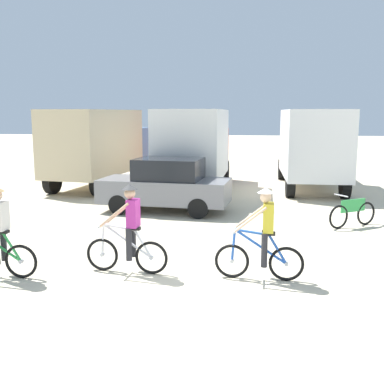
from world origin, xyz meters
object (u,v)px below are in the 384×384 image
object	(u,v)px
cyclist_cowboy_hat	(129,232)
box_truck_avon_van	(311,145)
box_truck_tan_camper	(100,144)
sedan_parked	(166,185)
bicycle_spare	(352,213)
cyclist_near_camera	(263,237)
box_truck_white_box	(195,146)

from	to	relation	value
cyclist_cowboy_hat	box_truck_avon_van	bearing A→B (deg)	65.30
box_truck_tan_camper	sedan_parked	bearing A→B (deg)	-53.44
sedan_parked	bicycle_spare	xyz separation A→B (m)	(5.61, -1.54, -0.48)
bicycle_spare	cyclist_near_camera	bearing A→B (deg)	-121.04
sedan_parked	cyclist_cowboy_hat	bearing A→B (deg)	-88.07
box_truck_avon_van	sedan_parked	xyz separation A→B (m)	(-5.41, -5.33, -0.99)
cyclist_cowboy_hat	cyclist_near_camera	world-z (taller)	same
box_truck_tan_camper	box_truck_avon_van	world-z (taller)	same
cyclist_near_camera	bicycle_spare	size ratio (longest dim) A/B	1.22
box_truck_tan_camper	box_truck_white_box	size ratio (longest dim) A/B	1.03
box_truck_white_box	cyclist_cowboy_hat	bearing A→B (deg)	-92.00
bicycle_spare	cyclist_cowboy_hat	bearing A→B (deg)	-140.62
cyclist_cowboy_hat	bicycle_spare	distance (m)	7.02
box_truck_tan_camper	bicycle_spare	xyz separation A→B (m)	(9.34, -6.57, -1.48)
bicycle_spare	sedan_parked	bearing A→B (deg)	164.63
box_truck_white_box	bicycle_spare	world-z (taller)	box_truck_white_box
sedan_parked	cyclist_near_camera	distance (m)	6.75
cyclist_cowboy_hat	cyclist_near_camera	size ratio (longest dim) A/B	1.00
box_truck_white_box	box_truck_avon_van	xyz separation A→B (m)	(4.85, 1.04, 0.00)
box_truck_tan_camper	sedan_parked	distance (m)	6.33
box_truck_avon_van	sedan_parked	distance (m)	7.66
box_truck_tan_camper	box_truck_avon_van	distance (m)	9.14
box_truck_tan_camper	box_truck_white_box	xyz separation A→B (m)	(4.28, -0.74, 0.00)
cyclist_cowboy_hat	bicycle_spare	world-z (taller)	cyclist_cowboy_hat
cyclist_near_camera	box_truck_tan_camper	bearing A→B (deg)	120.59
box_truck_tan_camper	cyclist_cowboy_hat	world-z (taller)	box_truck_tan_camper
box_truck_tan_camper	box_truck_avon_van	xyz separation A→B (m)	(9.13, 0.31, 0.00)
cyclist_cowboy_hat	bicycle_spare	bearing A→B (deg)	39.38
box_truck_avon_van	cyclist_cowboy_hat	world-z (taller)	box_truck_avon_van
box_truck_tan_camper	cyclist_near_camera	world-z (taller)	box_truck_tan_camper
box_truck_tan_camper	cyclist_cowboy_hat	xyz separation A→B (m)	(3.93, -11.01, -1.03)
box_truck_avon_van	cyclist_cowboy_hat	size ratio (longest dim) A/B	3.73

